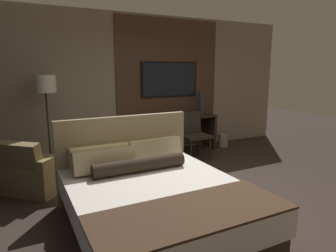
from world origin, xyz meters
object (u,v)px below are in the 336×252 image
object	(u,v)px
floor_lamp	(46,92)
armchair_by_window	(36,172)
waste_bin	(223,140)
vase_tall	(201,103)
desk	(174,128)
desk_chair	(193,131)
bed	(153,199)
tv	(170,79)

from	to	relation	value
floor_lamp	armchair_by_window	bearing A→B (deg)	-111.20
floor_lamp	waste_bin	size ratio (longest dim) A/B	5.85
vase_tall	desk	bearing A→B (deg)	-179.46
armchair_by_window	floor_lamp	size ratio (longest dim) A/B	0.69
desk_chair	vase_tall	size ratio (longest dim) A/B	1.89
desk_chair	waste_bin	xyz separation A→B (m)	(1.09, 0.43, -0.40)
desk	vase_tall	bearing A→B (deg)	0.54
armchair_by_window	desk_chair	bearing A→B (deg)	-131.18
waste_bin	bed	bearing A→B (deg)	-139.43
desk	armchair_by_window	xyz separation A→B (m)	(-2.74, -0.87, -0.25)
floor_lamp	waste_bin	xyz separation A→B (m)	(3.66, 0.02, -1.23)
armchair_by_window	vase_tall	bearing A→B (deg)	-122.88
desk_chair	armchair_by_window	bearing A→B (deg)	-173.93
vase_tall	desk_chair	bearing A→B (deg)	-134.87
desk_chair	waste_bin	world-z (taller)	desk_chair
desk	armchair_by_window	bearing A→B (deg)	-162.51
bed	desk_chair	xyz separation A→B (m)	(1.76, 2.01, 0.24)
tv	desk_chair	size ratio (longest dim) A/B	1.43
tv	waste_bin	bearing A→B (deg)	-15.76
tv	waste_bin	size ratio (longest dim) A/B	4.63
desk	armchair_by_window	distance (m)	2.89
desk_chair	tv	bearing A→B (deg)	97.89
tv	waste_bin	world-z (taller)	tv
bed	floor_lamp	distance (m)	2.76
armchair_by_window	waste_bin	distance (m)	4.01
waste_bin	vase_tall	bearing A→B (deg)	164.64
desk	tv	size ratio (longest dim) A/B	1.41
desk_chair	armchair_by_window	world-z (taller)	desk_chair
desk_chair	bed	bearing A→B (deg)	-131.11
bed	desk	size ratio (longest dim) A/B	1.19
desk_chair	floor_lamp	world-z (taller)	floor_lamp
tv	waste_bin	distance (m)	1.85
desk_chair	vase_tall	world-z (taller)	vase_tall
bed	desk	world-z (taller)	bed
vase_tall	waste_bin	distance (m)	1.01
tv	armchair_by_window	world-z (taller)	tv
bed	armchair_by_window	distance (m)	2.03
vase_tall	waste_bin	size ratio (longest dim) A/B	1.71
armchair_by_window	bed	bearing A→B (deg)	165.48
desk	waste_bin	world-z (taller)	desk
armchair_by_window	floor_lamp	xyz separation A→B (m)	(0.27, 0.71, 1.11)
bed	floor_lamp	world-z (taller)	floor_lamp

